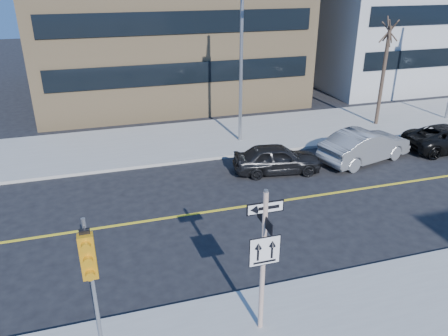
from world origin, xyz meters
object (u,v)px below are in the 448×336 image
object	(u,v)px
traffic_signal	(90,268)
street_tree_west	(389,34)
streetlight_a	(243,57)
parked_car_b	(365,146)
parked_car_a	(277,159)
sign_pole	(263,255)

from	to	relation	value
traffic_signal	street_tree_west	xyz separation A→B (m)	(17.00, 13.96, 2.50)
traffic_signal	streetlight_a	world-z (taller)	streetlight_a
streetlight_a	street_tree_west	size ratio (longest dim) A/B	1.26
parked_car_b	streetlight_a	xyz separation A→B (m)	(-5.13, 4.02, 3.94)
traffic_signal	parked_car_a	distance (m)	12.81
parked_car_a	parked_car_b	bearing A→B (deg)	-81.03
sign_pole	traffic_signal	distance (m)	4.05
parked_car_a	streetlight_a	bearing A→B (deg)	14.43
traffic_signal	street_tree_west	world-z (taller)	street_tree_west
sign_pole	traffic_signal	size ratio (longest dim) A/B	1.02
parked_car_b	streetlight_a	world-z (taller)	streetlight_a
sign_pole	parked_car_b	xyz separation A→B (m)	(9.13, 9.25, -1.62)
parked_car_a	street_tree_west	distance (m)	10.88
parked_car_a	streetlight_a	xyz separation A→B (m)	(-0.39, 4.02, 4.06)
sign_pole	streetlight_a	xyz separation A→B (m)	(4.00, 13.27, 2.32)
parked_car_b	sign_pole	bearing A→B (deg)	120.77
street_tree_west	streetlight_a	bearing A→B (deg)	-176.55
street_tree_west	parked_car_b	bearing A→B (deg)	-130.28
parked_car_a	streetlight_a	size ratio (longest dim) A/B	0.51
parked_car_a	traffic_signal	bearing A→B (deg)	147.12
sign_pole	street_tree_west	world-z (taller)	street_tree_west
sign_pole	street_tree_west	bearing A→B (deg)	46.74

